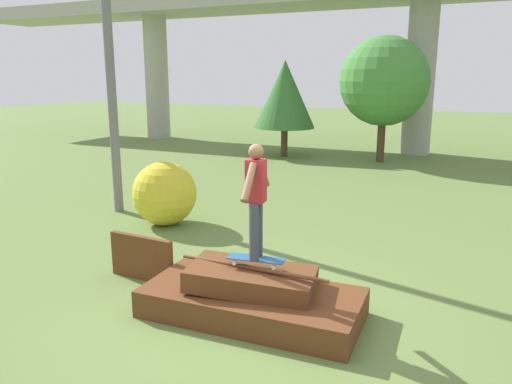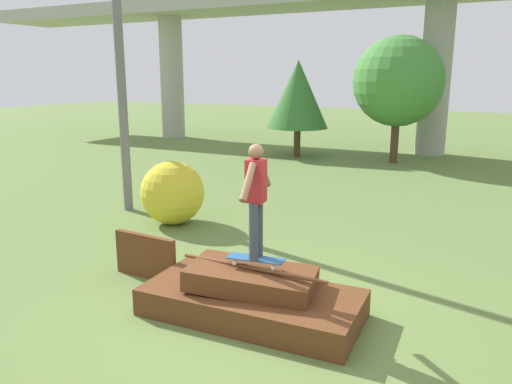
{
  "view_description": "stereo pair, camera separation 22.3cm",
  "coord_description": "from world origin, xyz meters",
  "px_view_note": "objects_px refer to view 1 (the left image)",
  "views": [
    {
      "loc": [
        2.52,
        -5.3,
        3.01
      ],
      "look_at": [
        0.02,
        0.07,
        1.62
      ],
      "focal_mm": 35.0,
      "sensor_mm": 36.0,
      "label": 1
    },
    {
      "loc": [
        2.72,
        -5.21,
        3.01
      ],
      "look_at": [
        0.02,
        0.07,
        1.62
      ],
      "focal_mm": 35.0,
      "sensor_mm": 36.0,
      "label": 2
    }
  ],
  "objects_px": {
    "skateboard": "(256,259)",
    "tree_mid_back": "(384,81)",
    "utility_pole": "(107,17)",
    "tree_behind_left": "(285,94)",
    "skater": "(256,195)",
    "bush_yellow_flowering": "(165,194)"
  },
  "relations": [
    {
      "from": "skateboard",
      "to": "tree_mid_back",
      "type": "distance_m",
      "value": 12.54
    },
    {
      "from": "utility_pole",
      "to": "tree_mid_back",
      "type": "relative_size",
      "value": 1.87
    },
    {
      "from": "tree_behind_left",
      "to": "tree_mid_back",
      "type": "distance_m",
      "value": 3.58
    },
    {
      "from": "skater",
      "to": "utility_pole",
      "type": "height_order",
      "value": "utility_pole"
    },
    {
      "from": "skateboard",
      "to": "bush_yellow_flowering",
      "type": "bearing_deg",
      "value": 140.22
    },
    {
      "from": "skater",
      "to": "utility_pole",
      "type": "distance_m",
      "value": 6.43
    },
    {
      "from": "tree_behind_left",
      "to": "bush_yellow_flowering",
      "type": "height_order",
      "value": "tree_behind_left"
    },
    {
      "from": "utility_pole",
      "to": "tree_behind_left",
      "type": "xyz_separation_m",
      "value": [
        0.5,
        8.82,
        -1.87
      ]
    },
    {
      "from": "skateboard",
      "to": "utility_pole",
      "type": "height_order",
      "value": "utility_pole"
    },
    {
      "from": "skateboard",
      "to": "utility_pole",
      "type": "distance_m",
      "value": 6.81
    },
    {
      "from": "bush_yellow_flowering",
      "to": "utility_pole",
      "type": "bearing_deg",
      "value": 164.84
    },
    {
      "from": "tree_behind_left",
      "to": "bush_yellow_flowering",
      "type": "relative_size",
      "value": 2.71
    },
    {
      "from": "skateboard",
      "to": "tree_mid_back",
      "type": "relative_size",
      "value": 0.17
    },
    {
      "from": "utility_pole",
      "to": "skateboard",
      "type": "bearing_deg",
      "value": -33.16
    },
    {
      "from": "tree_mid_back",
      "to": "bush_yellow_flowering",
      "type": "relative_size",
      "value": 3.31
    },
    {
      "from": "skateboard",
      "to": "bush_yellow_flowering",
      "type": "xyz_separation_m",
      "value": [
        -3.35,
        2.79,
        -0.09
      ]
    },
    {
      "from": "skater",
      "to": "tree_mid_back",
      "type": "distance_m",
      "value": 12.43
    },
    {
      "from": "tree_behind_left",
      "to": "utility_pole",
      "type": "bearing_deg",
      "value": -93.26
    },
    {
      "from": "utility_pole",
      "to": "tree_behind_left",
      "type": "height_order",
      "value": "utility_pole"
    },
    {
      "from": "tree_mid_back",
      "to": "skater",
      "type": "bearing_deg",
      "value": -85.91
    },
    {
      "from": "utility_pole",
      "to": "tree_mid_back",
      "type": "height_order",
      "value": "utility_pole"
    },
    {
      "from": "utility_pole",
      "to": "tree_behind_left",
      "type": "distance_m",
      "value": 9.03
    }
  ]
}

